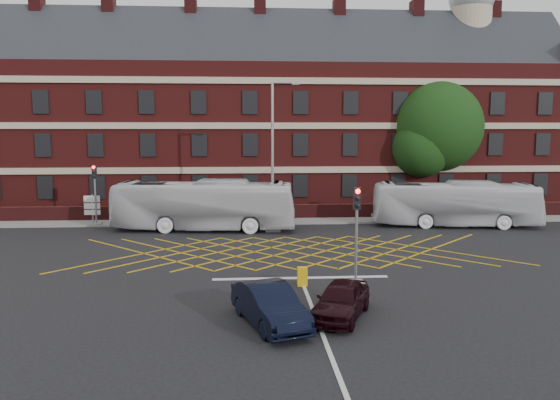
{
  "coord_description": "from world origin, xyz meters",
  "views": [
    {
      "loc": [
        -2.55,
        -27.48,
        6.7
      ],
      "look_at": [
        -0.61,
        1.5,
        2.94
      ],
      "focal_mm": 35.0,
      "sensor_mm": 36.0,
      "label": 1
    }
  ],
  "objects": [
    {
      "name": "victorian_building",
      "position": [
        0.25,
        22.0,
        7.84
      ],
      "size": [
        51.0,
        12.17,
        20.4
      ],
      "color": "#5A1717",
      "rests_on": "ground"
    },
    {
      "name": "car_navy",
      "position": [
        -1.69,
        -9.36,
        0.7
      ],
      "size": [
        2.79,
        4.5,
        1.4
      ],
      "primitive_type": "imported",
      "rotation": [
        0.0,
        0.0,
        0.33
      ],
      "color": "black",
      "rests_on": "ground"
    },
    {
      "name": "stop_line",
      "position": [
        0.0,
        -3.5,
        0.01
      ],
      "size": [
        8.0,
        0.3,
        0.02
      ],
      "primitive_type": "cube",
      "color": "silver",
      "rests_on": "ground"
    },
    {
      "name": "bus_left",
      "position": [
        -5.19,
        8.82,
        1.69
      ],
      "size": [
        12.38,
        4.14,
        3.38
      ],
      "primitive_type": "imported",
      "rotation": [
        0.0,
        0.0,
        1.46
      ],
      "color": "silver",
      "rests_on": "ground"
    },
    {
      "name": "car_maroon",
      "position": [
        0.89,
        -8.79,
        0.65
      ],
      "size": [
        2.99,
        4.1,
        1.3
      ],
      "primitive_type": "imported",
      "rotation": [
        0.0,
        0.0,
        -0.43
      ],
      "color": "black",
      "rests_on": "ground"
    },
    {
      "name": "far_pavement",
      "position": [
        0.0,
        12.0,
        0.06
      ],
      "size": [
        60.0,
        3.0,
        0.12
      ],
      "primitive_type": "cube",
      "color": "slate",
      "rests_on": "ground"
    },
    {
      "name": "boundary_wall",
      "position": [
        0.0,
        13.0,
        0.55
      ],
      "size": [
        56.0,
        0.5,
        1.1
      ],
      "primitive_type": "cube",
      "color": "#481314",
      "rests_on": "ground"
    },
    {
      "name": "bus_right",
      "position": [
        12.12,
        9.16,
        1.57
      ],
      "size": [
        11.58,
        4.32,
        3.15
      ],
      "primitive_type": "imported",
      "rotation": [
        0.0,
        0.0,
        1.42
      ],
      "color": "silver",
      "rests_on": "ground"
    },
    {
      "name": "ground",
      "position": [
        0.0,
        0.0,
        0.0
      ],
      "size": [
        120.0,
        120.0,
        0.0
      ],
      "primitive_type": "plane",
      "color": "black",
      "rests_on": "ground"
    },
    {
      "name": "direction_signs",
      "position": [
        -13.14,
        11.02,
        1.38
      ],
      "size": [
        1.1,
        0.16,
        2.2
      ],
      "color": "gray",
      "rests_on": "ground"
    },
    {
      "name": "traffic_light_far",
      "position": [
        -12.86,
        10.92,
        1.76
      ],
      "size": [
        0.7,
        0.7,
        4.27
      ],
      "color": "slate",
      "rests_on": "ground"
    },
    {
      "name": "traffic_light_near",
      "position": [
        2.25,
        -4.84,
        1.76
      ],
      "size": [
        0.7,
        0.7,
        4.27
      ],
      "color": "slate",
      "rests_on": "ground"
    },
    {
      "name": "street_lamp",
      "position": [
        -0.59,
        8.18,
        3.42
      ],
      "size": [
        2.25,
        1.0,
        9.74
      ],
      "color": "slate",
      "rests_on": "ground"
    },
    {
      "name": "centre_line",
      "position": [
        0.0,
        -10.0,
        0.01
      ],
      "size": [
        0.15,
        14.0,
        0.02
      ],
      "primitive_type": "cube",
      "color": "silver",
      "rests_on": "ground"
    },
    {
      "name": "box_junction_hatching",
      "position": [
        0.0,
        2.0,
        0.01
      ],
      "size": [
        8.22,
        8.22,
        0.02
      ],
      "primitive_type": "cube",
      "rotation": [
        0.0,
        0.0,
        0.79
      ],
      "color": "#CC990C",
      "rests_on": "ground"
    },
    {
      "name": "deciduous_tree",
      "position": [
        13.27,
        16.59,
        6.4
      ],
      "size": [
        7.62,
        7.4,
        10.62
      ],
      "color": "black",
      "rests_on": "ground"
    },
    {
      "name": "utility_cabinet",
      "position": [
        -0.05,
        -4.68,
        0.4
      ],
      "size": [
        0.42,
        0.35,
        0.8
      ],
      "primitive_type": "cube",
      "color": "#E1A70D",
      "rests_on": "ground"
    }
  ]
}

